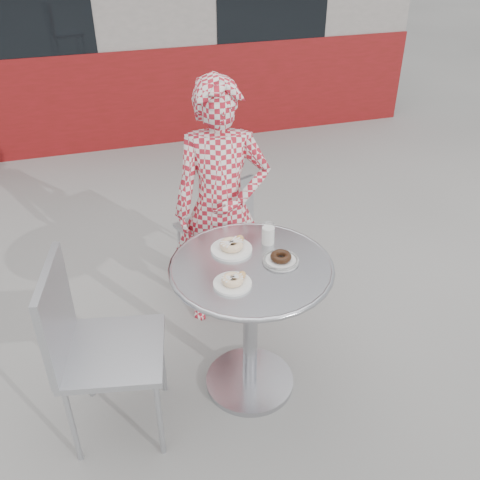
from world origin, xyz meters
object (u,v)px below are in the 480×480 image
object	(u,v)px
seated_person	(222,209)
plate_far	(232,246)
milk_cup	(268,235)
chair_far	(214,248)
chair_left	(116,381)
bistro_table	(251,297)
plate_near	(233,281)
plate_checker	(281,259)

from	to	relation	value
seated_person	plate_far	bearing A→B (deg)	-86.42
milk_cup	chair_far	bearing A→B (deg)	94.95
plate_far	milk_cup	world-z (taller)	milk_cup
chair_left	plate_far	bearing A→B (deg)	-60.65
plate_far	bistro_table	bearing A→B (deg)	-70.82
plate_near	plate_checker	distance (m)	0.29
plate_checker	chair_left	bearing A→B (deg)	-176.88
seated_person	plate_near	distance (m)	0.77
bistro_table	seated_person	bearing A→B (deg)	87.48
chair_far	chair_left	bearing A→B (deg)	31.08
plate_far	plate_checker	world-z (taller)	plate_far
chair_left	seated_person	distance (m)	1.11
chair_far	seated_person	distance (m)	0.63
plate_far	chair_far	bearing A→B (deg)	82.05
chair_left	plate_near	xyz separation A→B (m)	(0.58, -0.06, 0.52)
chair_far	milk_cup	bearing A→B (deg)	72.04
bistro_table	plate_checker	xyz separation A→B (m)	(0.14, -0.01, 0.21)
plate_checker	chair_far	bearing A→B (deg)	94.32
chair_far	chair_left	world-z (taller)	chair_left
bistro_table	chair_left	bearing A→B (deg)	-175.10
bistro_table	milk_cup	bearing A→B (deg)	48.37
plate_checker	milk_cup	world-z (taller)	milk_cup
plate_far	chair_left	bearing A→B (deg)	-162.20
milk_cup	bistro_table	bearing A→B (deg)	-131.63
chair_left	plate_near	distance (m)	0.78
bistro_table	plate_far	xyz separation A→B (m)	(-0.05, 0.15, 0.22)
chair_far	milk_cup	xyz separation A→B (m)	(0.07, -0.84, 0.60)
plate_far	milk_cup	bearing A→B (deg)	2.51
bistro_table	chair_far	size ratio (longest dim) A/B	1.00
plate_near	milk_cup	bearing A→B (deg)	46.22
plate_near	milk_cup	xyz separation A→B (m)	(0.27, 0.28, 0.03)
chair_far	plate_far	distance (m)	1.03
plate_checker	milk_cup	distance (m)	0.18
plate_far	seated_person	bearing A→B (deg)	80.68
bistro_table	seated_person	world-z (taller)	seated_person
chair_left	plate_near	size ratio (longest dim) A/B	5.54
bistro_table	milk_cup	world-z (taller)	milk_cup
plate_checker	milk_cup	xyz separation A→B (m)	(-0.00, 0.17, 0.04)
bistro_table	milk_cup	xyz separation A→B (m)	(0.14, 0.16, 0.25)
bistro_table	chair_left	distance (m)	0.77
chair_far	milk_cup	size ratio (longest dim) A/B	7.44
bistro_table	chair_left	world-z (taller)	chair_left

